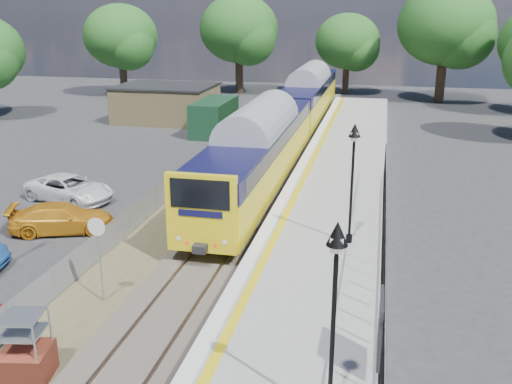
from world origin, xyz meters
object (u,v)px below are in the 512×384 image
(victorian_lamp_south, at_px, (335,277))
(victorian_lamp_north, at_px, (353,156))
(brick_plinth, at_px, (25,349))
(car_yellow, at_px, (62,218))
(train, at_px, (290,114))
(speed_sign, at_px, (98,245))
(car_white, at_px, (69,189))

(victorian_lamp_south, relative_size, victorian_lamp_north, 1.00)
(brick_plinth, bearing_deg, car_yellow, 115.68)
(victorian_lamp_south, bearing_deg, victorian_lamp_north, 91.15)
(train, bearing_deg, brick_plinth, -95.14)
(speed_sign, bearing_deg, train, 85.50)
(car_yellow, height_order, car_white, car_white)
(train, bearing_deg, victorian_lamp_north, -74.16)
(victorian_lamp_south, distance_m, brick_plinth, 8.72)
(victorian_lamp_north, xyz_separation_m, brick_plinth, (-7.80, -9.12, -3.36))
(victorian_lamp_south, distance_m, victorian_lamp_north, 10.00)
(victorian_lamp_south, bearing_deg, brick_plinth, 173.69)
(train, distance_m, car_white, 16.89)
(speed_sign, distance_m, car_yellow, 7.35)
(car_yellow, xyz_separation_m, car_white, (-1.88, 3.91, 0.02))
(train, relative_size, brick_plinth, 20.97)
(speed_sign, bearing_deg, car_yellow, 132.08)
(speed_sign, height_order, car_yellow, speed_sign)
(brick_plinth, relative_size, car_white, 0.41)
(victorian_lamp_south, distance_m, train, 29.26)
(brick_plinth, relative_size, speed_sign, 0.64)
(victorian_lamp_north, bearing_deg, victorian_lamp_south, -88.85)
(car_white, bearing_deg, car_yellow, -138.80)
(victorian_lamp_south, relative_size, train, 0.11)
(victorian_lamp_south, height_order, speed_sign, victorian_lamp_south)
(victorian_lamp_north, distance_m, speed_sign, 9.45)
(train, distance_m, brick_plinth, 27.94)
(victorian_lamp_north, relative_size, speed_sign, 1.51)
(victorian_lamp_north, relative_size, brick_plinth, 2.36)
(speed_sign, height_order, car_white, speed_sign)
(car_yellow, bearing_deg, brick_plinth, -174.68)
(car_white, bearing_deg, train, -17.08)
(victorian_lamp_south, bearing_deg, car_yellow, 140.07)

